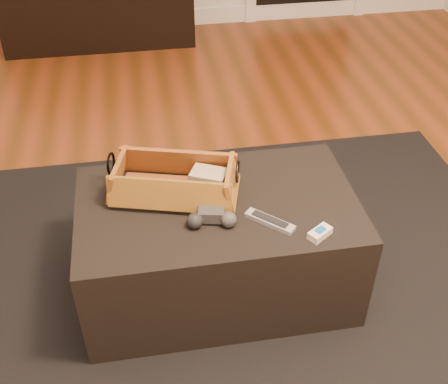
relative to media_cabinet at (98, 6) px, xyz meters
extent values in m
cube|color=brown|center=(0.31, -2.51, -0.27)|extent=(5.00, 5.50, 0.01)
cube|color=white|center=(0.31, 0.22, -0.20)|extent=(5.00, 0.04, 0.12)
cube|color=black|center=(0.00, 0.00, 0.00)|extent=(1.34, 0.45, 0.52)
cube|color=black|center=(0.47, -2.59, -0.26)|extent=(2.60, 2.00, 0.01)
cube|color=black|center=(0.47, -2.54, -0.04)|extent=(1.00, 0.60, 0.42)
cube|color=black|center=(0.30, -2.48, 0.20)|extent=(0.24, 0.09, 0.02)
cube|color=tan|center=(0.45, -2.47, 0.22)|extent=(0.15, 0.13, 0.07)
cube|color=#A15424|center=(0.32, -2.47, 0.18)|extent=(0.43, 0.28, 0.02)
cube|color=brown|center=(0.35, -2.37, 0.24)|extent=(0.42, 0.15, 0.11)
cube|color=#B07427|center=(0.30, -2.56, 0.24)|extent=(0.42, 0.15, 0.11)
cube|color=#AC7026|center=(0.52, -2.52, 0.24)|extent=(0.10, 0.22, 0.11)
cube|color=#955D21|center=(0.12, -2.41, 0.24)|extent=(0.10, 0.22, 0.11)
torus|color=black|center=(0.54, -2.53, 0.29)|extent=(0.03, 0.08, 0.08)
torus|color=black|center=(0.11, -2.40, 0.29)|extent=(0.03, 0.08, 0.08)
cube|color=#2E2E30|center=(0.43, -2.63, 0.20)|extent=(0.10, 0.08, 0.04)
sphere|color=black|center=(0.37, -2.66, 0.20)|extent=(0.06, 0.06, 0.06)
sphere|color=#333436|center=(0.48, -2.67, 0.20)|extent=(0.06, 0.06, 0.06)
cube|color=#9FA1A7|center=(0.62, -2.68, 0.18)|extent=(0.16, 0.15, 0.02)
cube|color=black|center=(0.62, -2.68, 0.19)|extent=(0.12, 0.11, 0.00)
cube|color=silver|center=(0.77, -2.77, 0.18)|extent=(0.09, 0.08, 0.03)
cube|color=blue|center=(0.77, -2.77, 0.20)|extent=(0.04, 0.04, 0.01)
camera|label=1|loc=(0.23, -4.06, 1.43)|focal=45.00mm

